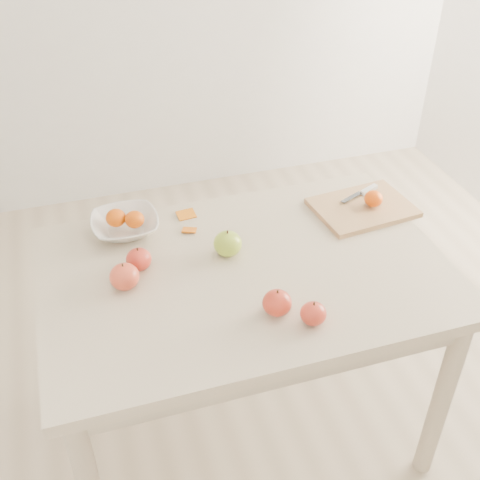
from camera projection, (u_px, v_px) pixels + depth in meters
name	position (u px, v px, depth m)	size (l,w,h in m)	color
ground	(244.00, 426.00, 2.22)	(3.50, 3.50, 0.00)	#C6B293
table	(245.00, 294.00, 1.83)	(1.20, 0.80, 0.75)	beige
cutting_board	(363.00, 208.00, 2.02)	(0.32, 0.23, 0.02)	tan
board_tangerine	(373.00, 199.00, 2.00)	(0.06, 0.06, 0.05)	#CA5407
fruit_bowl	(125.00, 225.00, 1.91)	(0.21, 0.21, 0.05)	white
bowl_tangerine_near	(116.00, 218.00, 1.90)	(0.06, 0.06, 0.06)	#E24507
bowl_tangerine_far	(135.00, 219.00, 1.89)	(0.06, 0.06, 0.05)	#D25907
orange_peel_a	(186.00, 216.00, 2.00)	(0.06, 0.04, 0.00)	#CD680E
orange_peel_b	(189.00, 231.00, 1.93)	(0.04, 0.04, 0.00)	#C35A0D
paring_knife	(366.00, 191.00, 2.08)	(0.16, 0.08, 0.01)	silver
apple_green	(228.00, 244.00, 1.81)	(0.09, 0.09, 0.08)	olive
apple_red_b	(124.00, 277.00, 1.69)	(0.08, 0.08, 0.08)	maroon
apple_red_a	(139.00, 259.00, 1.76)	(0.08, 0.08, 0.07)	maroon
apple_red_c	(277.00, 303.00, 1.60)	(0.08, 0.08, 0.07)	maroon
apple_red_e	(313.00, 314.00, 1.58)	(0.07, 0.07, 0.06)	maroon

